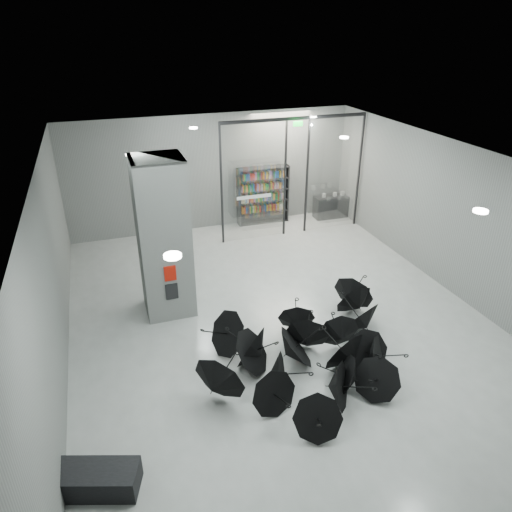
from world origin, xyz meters
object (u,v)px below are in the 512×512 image
object	(u,v)px
column	(164,238)
umbrella_cluster	(311,354)
bookshelf	(263,195)
bench	(96,480)
shop_counter	(332,207)

from	to	relation	value
column	umbrella_cluster	distance (m)	4.46
bookshelf	umbrella_cluster	bearing A→B (deg)	-100.49
bench	shop_counter	size ratio (longest dim) A/B	0.98
bookshelf	shop_counter	size ratio (longest dim) A/B	1.54
column	shop_counter	bearing A→B (deg)	32.47
shop_counter	umbrella_cluster	world-z (taller)	umbrella_cluster
column	bookshelf	distance (m)	6.46
bookshelf	shop_counter	xyz separation A→B (m)	(2.65, -0.34, -0.64)
bench	bookshelf	bearing A→B (deg)	75.73
umbrella_cluster	bench	bearing A→B (deg)	-159.87
bookshelf	umbrella_cluster	xyz separation A→B (m)	(-1.79, -8.04, -0.73)
column	bench	size ratio (longest dim) A/B	2.99
column	shop_counter	world-z (taller)	column
column	umbrella_cluster	world-z (taller)	column
shop_counter	umbrella_cluster	bearing A→B (deg)	-118.18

